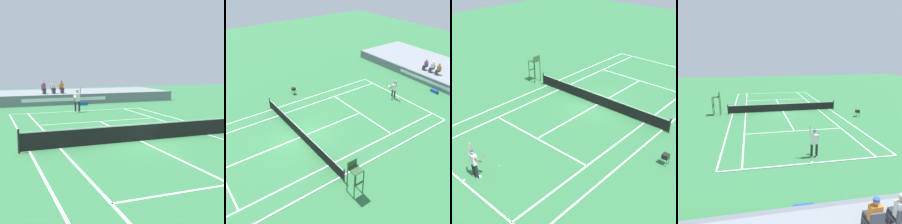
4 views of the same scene
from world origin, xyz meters
The scene contains 13 objects.
ground_plane centered at (0.00, 0.00, 0.00)m, with size 80.00×80.00×0.00m, color #337542.
court centered at (0.00, 0.00, 0.01)m, with size 11.08×23.88×0.03m.
net centered at (0.00, 0.00, 0.52)m, with size 11.98×0.10×1.07m.
barrier_wall centered at (0.00, 16.62, 0.51)m, with size 23.50×0.25×1.01m.
bleacher_platform centered at (0.00, 20.52, 0.51)m, with size 23.50×7.55×1.01m, color gray.
spectator_seated_0 centered at (-1.76, 18.04, 1.62)m, with size 0.44×0.60×1.27m.
spectator_seated_1 centered at (-0.83, 18.04, 1.62)m, with size 0.44×0.60×1.27m.
spectator_seated_2 centered at (0.02, 18.04, 1.62)m, with size 0.44×0.60×1.27m.
tennis_player centered at (-0.27, 11.15, 0.99)m, with size 0.76×0.62×2.08m.
tennis_ball centered at (-0.42, 9.75, 0.03)m, with size 0.07×0.07×0.07m, color #D1E533.
umpire_chair centered at (6.99, 0.00, 1.56)m, with size 0.77×0.77×2.44m.
equipment_bag centered at (1.52, 15.73, 0.16)m, with size 0.91×0.35×0.32m.
ball_hopper centered at (-7.27, 3.26, 0.57)m, with size 0.36×0.36×0.70m.
Camera 2 is at (15.46, -7.45, 12.89)m, focal length 41.22 mm.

